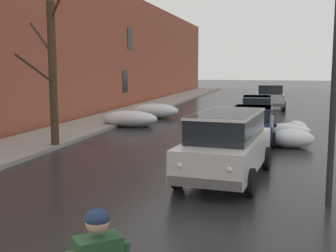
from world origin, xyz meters
TOP-DOWN VIEW (x-y plane):
  - left_sidewalk_slab at (-5.99, 18.00)m, footprint 2.94×80.00m
  - brick_townhouse_facade at (-7.96, 18.00)m, footprint 0.63×80.00m
  - snow_bank_near_corner_left at (-3.69, 22.34)m, footprint 2.80×1.41m
  - snow_bank_along_left_kerb at (3.88, 14.51)m, footprint 1.61×1.19m
  - snow_bank_near_corner_right at (3.90, 16.82)m, footprint 1.97×1.08m
  - snow_bank_along_right_kerb at (-3.89, 18.48)m, footprint 2.92×1.41m
  - bare_tree_second_along_sidewalk at (-4.69, 11.99)m, footprint 2.90×3.35m
  - suv_white_approaching_near_lane at (2.07, 9.18)m, footprint 2.33×4.90m
  - sedan_darkblue_parked_kerbside_close at (2.37, 15.45)m, footprint 1.95×4.16m
  - sedan_grey_parked_kerbside_mid at (2.21, 22.20)m, footprint 2.06×4.10m
  - suv_silver_parked_far_down_block at (2.75, 29.98)m, footprint 2.27×4.48m
  - street_lamp_post at (4.53, 7.32)m, footprint 0.44×0.24m

SIDE VIEW (x-z plane):
  - left_sidewalk_slab at x=-5.99m, z-range 0.00..0.15m
  - snow_bank_near_corner_right at x=3.90m, z-range -0.05..0.69m
  - snow_bank_along_left_kerb at x=3.88m, z-range -0.02..0.68m
  - snow_bank_along_right_kerb at x=-3.89m, z-range -0.01..0.81m
  - snow_bank_near_corner_left at x=-3.69m, z-range -0.01..0.87m
  - sedan_grey_parked_kerbside_mid at x=2.21m, z-range 0.04..1.46m
  - sedan_darkblue_parked_kerbside_close at x=2.37m, z-range 0.04..1.46m
  - suv_silver_parked_far_down_block at x=2.75m, z-range 0.08..1.90m
  - suv_white_approaching_near_lane at x=2.07m, z-range 0.08..1.90m
  - bare_tree_second_along_sidewalk at x=-4.69m, z-range -0.20..5.96m
  - street_lamp_post at x=4.53m, z-range 0.35..6.21m
  - brick_townhouse_facade at x=-7.96m, z-range 0.00..8.48m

